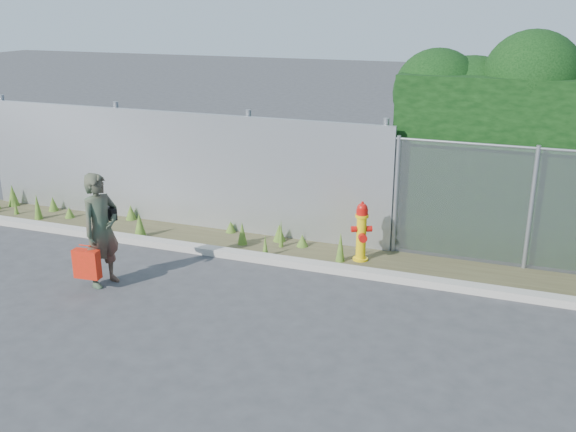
{
  "coord_description": "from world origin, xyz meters",
  "views": [
    {
      "loc": [
        2.97,
        -7.36,
        4.13
      ],
      "look_at": [
        -0.3,
        1.4,
        1.0
      ],
      "focal_mm": 40.0,
      "sensor_mm": 36.0,
      "label": 1
    }
  ],
  "objects": [
    {
      "name": "weed_strip",
      "position": [
        -1.0,
        2.46,
        0.11
      ],
      "size": [
        16.0,
        1.34,
        0.52
      ],
      "color": "#413C25",
      "rests_on": "ground"
    },
    {
      "name": "curb",
      "position": [
        0.0,
        1.8,
        0.06
      ],
      "size": [
        16.0,
        0.22,
        0.12
      ],
      "primitive_type": "cube",
      "color": "#9C978D",
      "rests_on": "ground"
    },
    {
      "name": "black_shoulder_bag",
      "position": [
        -2.8,
        0.35,
        1.08
      ],
      "size": [
        0.25,
        0.1,
        0.18
      ],
      "rotation": [
        0.0,
        0.0,
        -0.34
      ],
      "color": "black"
    },
    {
      "name": "woman",
      "position": [
        -2.83,
        0.14,
        0.88
      ],
      "size": [
        0.56,
        0.72,
        1.76
      ],
      "primitive_type": "imported",
      "rotation": [
        0.0,
        0.0,
        1.34
      ],
      "color": "#106743",
      "rests_on": "ground"
    },
    {
      "name": "fire_hydrant",
      "position": [
        0.62,
        2.39,
        0.51
      ],
      "size": [
        0.35,
        0.31,
        1.04
      ],
      "rotation": [
        0.0,
        0.0,
        0.43
      ],
      "color": "#E0B90B",
      "rests_on": "ground"
    },
    {
      "name": "corrugated_fence",
      "position": [
        -3.25,
        3.01,
        1.1
      ],
      "size": [
        8.5,
        0.21,
        2.3
      ],
      "color": "#A7A9AE",
      "rests_on": "ground"
    },
    {
      "name": "ground",
      "position": [
        0.0,
        0.0,
        0.0
      ],
      "size": [
        80.0,
        80.0,
        0.0
      ],
      "primitive_type": "plane",
      "color": "#353538",
      "rests_on": "ground"
    },
    {
      "name": "red_tote_bag",
      "position": [
        -2.92,
        -0.15,
        0.42
      ],
      "size": [
        0.4,
        0.15,
        0.53
      ],
      "rotation": [
        0.0,
        0.0,
        0.08
      ],
      "color": "#B0220A"
    }
  ]
}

